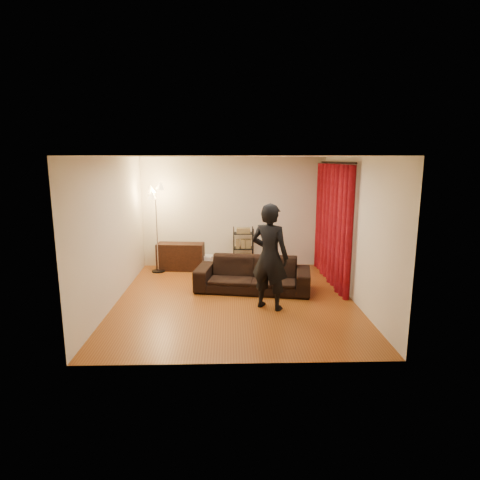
{
  "coord_description": "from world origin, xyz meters",
  "views": [
    {
      "loc": [
        -0.11,
        -7.37,
        2.67
      ],
      "look_at": [
        0.1,
        0.3,
        1.1
      ],
      "focal_mm": 30.0,
      "sensor_mm": 36.0,
      "label": 1
    }
  ],
  "objects_px": {
    "person": "(270,257)",
    "storage_boxes": "(206,261)",
    "wire_shelf": "(243,248)",
    "media_cabinet": "(181,257)",
    "floor_lamp": "(157,229)",
    "sofa": "(253,274)"
  },
  "relations": [
    {
      "from": "sofa",
      "to": "person",
      "type": "xyz_separation_m",
      "value": [
        0.24,
        -1.0,
        0.62
      ]
    },
    {
      "from": "storage_boxes",
      "to": "floor_lamp",
      "type": "bearing_deg",
      "value": -163.39
    },
    {
      "from": "sofa",
      "to": "storage_boxes",
      "type": "distance_m",
      "value": 2.07
    },
    {
      "from": "person",
      "to": "floor_lamp",
      "type": "height_order",
      "value": "floor_lamp"
    },
    {
      "from": "wire_shelf",
      "to": "storage_boxes",
      "type": "bearing_deg",
      "value": -174.95
    },
    {
      "from": "person",
      "to": "wire_shelf",
      "type": "xyz_separation_m",
      "value": [
        -0.37,
        2.67,
        -0.44
      ]
    },
    {
      "from": "storage_boxes",
      "to": "media_cabinet",
      "type": "bearing_deg",
      "value": -165.14
    },
    {
      "from": "person",
      "to": "storage_boxes",
      "type": "distance_m",
      "value": 3.16
    },
    {
      "from": "floor_lamp",
      "to": "sofa",
      "type": "bearing_deg",
      "value": -33.37
    },
    {
      "from": "media_cabinet",
      "to": "sofa",
      "type": "bearing_deg",
      "value": -38.79
    },
    {
      "from": "storage_boxes",
      "to": "wire_shelf",
      "type": "distance_m",
      "value": 1.0
    },
    {
      "from": "sofa",
      "to": "storage_boxes",
      "type": "relative_size",
      "value": 6.07
    },
    {
      "from": "storage_boxes",
      "to": "sofa",
      "type": "bearing_deg",
      "value": -58.91
    },
    {
      "from": "storage_boxes",
      "to": "floor_lamp",
      "type": "xyz_separation_m",
      "value": [
        -1.11,
        -0.33,
        0.87
      ]
    },
    {
      "from": "floor_lamp",
      "to": "storage_boxes",
      "type": "bearing_deg",
      "value": 16.61
    },
    {
      "from": "person",
      "to": "media_cabinet",
      "type": "bearing_deg",
      "value": -23.96
    },
    {
      "from": "media_cabinet",
      "to": "floor_lamp",
      "type": "distance_m",
      "value": 0.89
    },
    {
      "from": "person",
      "to": "wire_shelf",
      "type": "bearing_deg",
      "value": -52.09
    },
    {
      "from": "media_cabinet",
      "to": "floor_lamp",
      "type": "height_order",
      "value": "floor_lamp"
    },
    {
      "from": "person",
      "to": "wire_shelf",
      "type": "relative_size",
      "value": 1.87
    },
    {
      "from": "media_cabinet",
      "to": "floor_lamp",
      "type": "xyz_separation_m",
      "value": [
        -0.52,
        -0.17,
        0.7
      ]
    },
    {
      "from": "wire_shelf",
      "to": "media_cabinet",
      "type": "bearing_deg",
      "value": -166.89
    }
  ]
}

